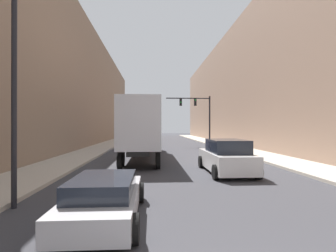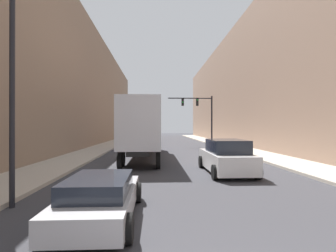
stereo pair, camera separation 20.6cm
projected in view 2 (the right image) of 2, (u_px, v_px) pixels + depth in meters
The scene contains 9 objects.
sidewalk_right at pixel (227, 146), 32.27m from camera, with size 3.09×80.00×0.15m.
sidewalk_left at pixel (106, 146), 31.55m from camera, with size 3.09×80.00×0.15m.
building_right at pixel (263, 83), 32.51m from camera, with size 6.00×80.00×15.87m.
building_left at pixel (67, 84), 31.35m from camera, with size 6.00×80.00×15.04m.
semi_truck at pixel (144, 128), 20.79m from camera, with size 2.48×14.16×4.16m.
sedan_car at pixel (100, 198), 6.87m from camera, with size 1.95×4.29×1.15m.
suv_car at pixel (226, 157), 13.77m from camera, with size 2.23×4.88×1.76m.
traffic_signal_gantry at pixel (202, 112), 33.19m from camera, with size 5.66×0.35×6.35m.
street_lamp at pixel (12, 44), 7.87m from camera, with size 0.44×0.44×7.82m.
Camera 2 is at (-1.43, -1.88, 2.43)m, focal length 28.00 mm.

